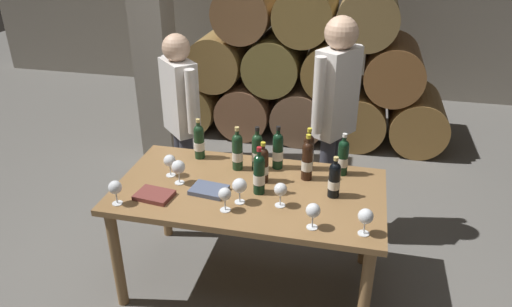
{
  "coord_description": "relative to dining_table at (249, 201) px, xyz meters",
  "views": [
    {
      "loc": [
        0.62,
        -2.53,
        2.34
      ],
      "look_at": [
        0.0,
        0.2,
        0.91
      ],
      "focal_mm": 33.61,
      "sensor_mm": 36.0,
      "label": 1
    }
  ],
  "objects": [
    {
      "name": "taster_seated_left",
      "position": [
        -0.72,
        0.72,
        0.25
      ],
      "size": [
        0.37,
        0.37,
        1.54
      ],
      "color": "#383842",
      "rests_on": "ground_plane"
    },
    {
      "name": "tasting_notebook",
      "position": [
        -0.54,
        -0.23,
        0.11
      ],
      "size": [
        0.24,
        0.19,
        0.03
      ],
      "primitive_type": "cube",
      "rotation": [
        0.0,
        0.0,
        -0.12
      ],
      "color": "brown",
      "rests_on": "dining_table"
    },
    {
      "name": "wine_glass_7",
      "position": [
        -0.08,
        -0.27,
        0.2
      ],
      "size": [
        0.08,
        0.08,
        0.15
      ],
      "color": "white",
      "rests_on": "dining_table"
    },
    {
      "name": "wine_glass_3",
      "position": [
        0.44,
        -0.33,
        0.2
      ],
      "size": [
        0.08,
        0.08,
        0.16
      ],
      "color": "white",
      "rests_on": "dining_table"
    },
    {
      "name": "ground_plane",
      "position": [
        0.0,
        0.0,
        -0.67
      ],
      "size": [
        14.0,
        14.0,
        0.0
      ],
      "primitive_type": "plane",
      "color": "#66635E"
    },
    {
      "name": "sommelier_presenting",
      "position": [
        0.46,
        0.75,
        0.37
      ],
      "size": [
        0.32,
        0.43,
        1.72
      ],
      "color": "#383842",
      "rests_on": "ground_plane"
    },
    {
      "name": "wine_glass_6",
      "position": [
        -0.73,
        -0.35,
        0.2
      ],
      "size": [
        0.08,
        0.08,
        0.16
      ],
      "color": "white",
      "rests_on": "dining_table"
    },
    {
      "name": "wine_glass_4",
      "position": [
        -0.02,
        -0.17,
        0.21
      ],
      "size": [
        0.09,
        0.09,
        0.16
      ],
      "color": "white",
      "rests_on": "dining_table"
    },
    {
      "name": "wine_bottle_1",
      "position": [
        0.53,
        0.03,
        0.21
      ],
      "size": [
        0.07,
        0.07,
        0.27
      ],
      "color": "black",
      "rests_on": "dining_table"
    },
    {
      "name": "wine_glass_0",
      "position": [
        -0.45,
        -0.03,
        0.21
      ],
      "size": [
        0.09,
        0.09,
        0.16
      ],
      "color": "white",
      "rests_on": "dining_table"
    },
    {
      "name": "wine_bottle_2",
      "position": [
        -0.14,
        0.24,
        0.22
      ],
      "size": [
        0.07,
        0.07,
        0.31
      ],
      "color": "#19381E",
      "rests_on": "dining_table"
    },
    {
      "name": "wine_bottle_7",
      "position": [
        -0.01,
        0.26,
        0.22
      ],
      "size": [
        0.07,
        0.07,
        0.31
      ],
      "color": "#19381E",
      "rests_on": "dining_table"
    },
    {
      "name": "wine_bottle_0",
      "position": [
        -0.44,
        0.34,
        0.22
      ],
      "size": [
        0.07,
        0.07,
        0.3
      ],
      "color": "#19381E",
      "rests_on": "dining_table"
    },
    {
      "name": "stone_pillar",
      "position": [
        -1.3,
        1.6,
        0.63
      ],
      "size": [
        0.32,
        0.32,
        2.6
      ],
      "primitive_type": "cube",
      "color": "gray",
      "rests_on": "ground_plane"
    },
    {
      "name": "wine_bottle_3",
      "position": [
        0.13,
        0.31,
        0.22
      ],
      "size": [
        0.07,
        0.07,
        0.31
      ],
      "color": "black",
      "rests_on": "dining_table"
    },
    {
      "name": "dining_table",
      "position": [
        0.0,
        0.0,
        0.0
      ],
      "size": [
        1.7,
        0.9,
        0.76
      ],
      "color": "olive",
      "rests_on": "ground_plane"
    },
    {
      "name": "wine_bottle_5",
      "position": [
        0.07,
        0.11,
        0.21
      ],
      "size": [
        0.07,
        0.07,
        0.28
      ],
      "color": "black",
      "rests_on": "dining_table"
    },
    {
      "name": "wine_bottle_8",
      "position": [
        0.34,
        0.21,
        0.23
      ],
      "size": [
        0.07,
        0.07,
        0.32
      ],
      "color": "black",
      "rests_on": "dining_table"
    },
    {
      "name": "wine_glass_5",
      "position": [
        0.72,
        -0.32,
        0.2
      ],
      "size": [
        0.08,
        0.08,
        0.16
      ],
      "color": "white",
      "rests_on": "dining_table"
    },
    {
      "name": "wine_bottle_9",
      "position": [
        0.33,
        0.34,
        0.22
      ],
      "size": [
        0.07,
        0.07,
        0.3
      ],
      "color": "black",
      "rests_on": "dining_table"
    },
    {
      "name": "wine_bottle_4",
      "position": [
        0.56,
        0.32,
        0.22
      ],
      "size": [
        0.07,
        0.07,
        0.3
      ],
      "color": "black",
      "rests_on": "dining_table"
    },
    {
      "name": "wine_glass_1",
      "position": [
        -0.55,
        0.05,
        0.2
      ],
      "size": [
        0.08,
        0.08,
        0.15
      ],
      "color": "white",
      "rests_on": "dining_table"
    },
    {
      "name": "wine_bottle_6",
      "position": [
        0.07,
        -0.03,
        0.23
      ],
      "size": [
        0.07,
        0.07,
        0.32
      ],
      "color": "black",
      "rests_on": "dining_table"
    },
    {
      "name": "leather_ledger",
      "position": [
        -0.23,
        -0.1,
        0.11
      ],
      "size": [
        0.24,
        0.18,
        0.03
      ],
      "primitive_type": "cube",
      "rotation": [
        0.0,
        0.0,
        -0.12
      ],
      "color": "#4C5670",
      "rests_on": "dining_table"
    },
    {
      "name": "barrel_stack",
      "position": [
        0.0,
        2.6,
        0.09
      ],
      "size": [
        3.12,
        0.9,
        1.69
      ],
      "color": "olive",
      "rests_on": "ground_plane"
    },
    {
      "name": "wine_glass_2",
      "position": [
        0.23,
        -0.15,
        0.2
      ],
      "size": [
        0.08,
        0.08,
        0.15
      ],
      "color": "white",
      "rests_on": "dining_table"
    }
  ]
}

